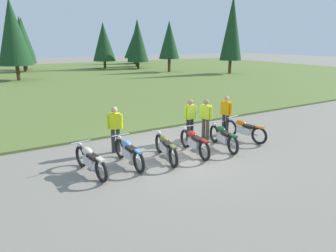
{
  "coord_description": "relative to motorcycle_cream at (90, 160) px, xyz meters",
  "views": [
    {
      "loc": [
        -5.33,
        -8.44,
        3.87
      ],
      "look_at": [
        0.0,
        0.6,
        0.9
      ],
      "focal_mm": 32.28,
      "sensor_mm": 36.0,
      "label": 1
    }
  ],
  "objects": [
    {
      "name": "motorcycle_orange",
      "position": [
        6.28,
        0.06,
        0.0
      ],
      "size": [
        0.68,
        2.09,
        0.88
      ],
      "color": "black",
      "rests_on": "ground"
    },
    {
      "name": "motorcycle_olive",
      "position": [
        2.52,
        -0.15,
        0.0
      ],
      "size": [
        0.65,
        2.08,
        0.88
      ],
      "color": "black",
      "rests_on": "ground"
    },
    {
      "name": "rider_checking_bike",
      "position": [
        4.95,
        0.86,
        0.51
      ],
      "size": [
        0.34,
        0.51,
        1.67
      ],
      "color": "#4C4233",
      "rests_on": "ground"
    },
    {
      "name": "motorcycle_red",
      "position": [
        3.66,
        -0.19,
        0.0
      ],
      "size": [
        0.62,
        2.1,
        0.88
      ],
      "color": "black",
      "rests_on": "ground"
    },
    {
      "name": "motorcycle_british_green",
      "position": [
        4.92,
        -0.26,
        0.0
      ],
      "size": [
        0.68,
        2.08,
        0.88
      ],
      "color": "black",
      "rests_on": "ground"
    },
    {
      "name": "rider_with_back_turned",
      "position": [
        4.41,
        1.17,
        0.51
      ],
      "size": [
        0.55,
        0.23,
        1.67
      ],
      "color": "black",
      "rests_on": "ground"
    },
    {
      "name": "motorcycle_sky_blue",
      "position": [
        1.26,
        0.05,
        0.0
      ],
      "size": [
        0.62,
        2.1,
        0.88
      ],
      "color": "black",
      "rests_on": "ground"
    },
    {
      "name": "forest_treeline",
      "position": [
        7.86,
        32.71,
        3.69
      ],
      "size": [
        39.01,
        27.71,
        8.91
      ],
      "color": "#47331E",
      "rests_on": "ground"
    },
    {
      "name": "ground_plane",
      "position": [
        3.08,
        0.04,
        -0.44
      ],
      "size": [
        140.0,
        140.0,
        0.0
      ],
      "primitive_type": "plane",
      "color": "gray"
    },
    {
      "name": "rider_in_hivis_vest",
      "position": [
        1.33,
        1.36,
        0.51
      ],
      "size": [
        0.52,
        0.33,
        1.67
      ],
      "color": "#2D2D38",
      "rests_on": "ground"
    },
    {
      "name": "rider_near_row_end",
      "position": [
        6.12,
        1.01,
        0.51
      ],
      "size": [
        0.31,
        0.53,
        1.67
      ],
      "color": "#2D2D38",
      "rests_on": "ground"
    },
    {
      "name": "motorcycle_cream",
      "position": [
        0.0,
        0.0,
        0.0
      ],
      "size": [
        0.65,
        2.09,
        0.88
      ],
      "color": "black",
      "rests_on": "ground"
    },
    {
      "name": "grass_moorland",
      "position": [
        3.08,
        25.06,
        -0.39
      ],
      "size": [
        80.0,
        44.0,
        0.1
      ],
      "primitive_type": "cube",
      "color": "#5B7033",
      "rests_on": "ground"
    }
  ]
}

